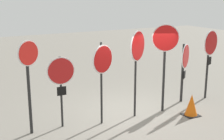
{
  "coord_description": "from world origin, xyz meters",
  "views": [
    {
      "loc": [
        -4.79,
        -7.78,
        3.69
      ],
      "look_at": [
        -0.63,
        0.0,
        1.49
      ],
      "focal_mm": 50.0,
      "sensor_mm": 36.0,
      "label": 1
    }
  ],
  "objects_px": {
    "stop_sign_0": "(29,70)",
    "stop_sign_6": "(210,50)",
    "stop_sign_1": "(61,76)",
    "stop_sign_2": "(103,65)",
    "stop_sign_4": "(165,49)",
    "stop_sign_3": "(137,53)",
    "traffic_cone_0": "(191,105)",
    "stop_sign_5": "(185,62)"
  },
  "relations": [
    {
      "from": "stop_sign_0",
      "to": "stop_sign_2",
      "type": "bearing_deg",
      "value": -36.33
    },
    {
      "from": "stop_sign_2",
      "to": "traffic_cone_0",
      "type": "bearing_deg",
      "value": -38.22
    },
    {
      "from": "stop_sign_0",
      "to": "stop_sign_1",
      "type": "height_order",
      "value": "stop_sign_0"
    },
    {
      "from": "stop_sign_1",
      "to": "stop_sign_2",
      "type": "xyz_separation_m",
      "value": [
        1.1,
        -0.31,
        0.26
      ]
    },
    {
      "from": "traffic_cone_0",
      "to": "stop_sign_4",
      "type": "bearing_deg",
      "value": 129.48
    },
    {
      "from": "stop_sign_2",
      "to": "stop_sign_1",
      "type": "bearing_deg",
      "value": 141.02
    },
    {
      "from": "traffic_cone_0",
      "to": "stop_sign_6",
      "type": "bearing_deg",
      "value": 31.31
    },
    {
      "from": "stop_sign_2",
      "to": "traffic_cone_0",
      "type": "xyz_separation_m",
      "value": [
        2.67,
        -0.72,
        -1.4
      ]
    },
    {
      "from": "stop_sign_2",
      "to": "stop_sign_4",
      "type": "xyz_separation_m",
      "value": [
        2.11,
        -0.04,
        0.27
      ]
    },
    {
      "from": "stop_sign_0",
      "to": "stop_sign_5",
      "type": "height_order",
      "value": "stop_sign_0"
    },
    {
      "from": "stop_sign_2",
      "to": "stop_sign_3",
      "type": "distance_m",
      "value": 1.17
    },
    {
      "from": "stop_sign_0",
      "to": "stop_sign_6",
      "type": "bearing_deg",
      "value": -27.84
    },
    {
      "from": "stop_sign_5",
      "to": "stop_sign_6",
      "type": "xyz_separation_m",
      "value": [
        1.0,
        -0.12,
        0.35
      ]
    },
    {
      "from": "stop_sign_1",
      "to": "stop_sign_4",
      "type": "height_order",
      "value": "stop_sign_4"
    },
    {
      "from": "stop_sign_1",
      "to": "stop_sign_3",
      "type": "bearing_deg",
      "value": -4.1
    },
    {
      "from": "stop_sign_1",
      "to": "stop_sign_3",
      "type": "distance_m",
      "value": 2.32
    },
    {
      "from": "stop_sign_0",
      "to": "stop_sign_3",
      "type": "bearing_deg",
      "value": -32.77
    },
    {
      "from": "stop_sign_1",
      "to": "stop_sign_5",
      "type": "xyz_separation_m",
      "value": [
        4.38,
        0.06,
        -0.08
      ]
    },
    {
      "from": "stop_sign_6",
      "to": "stop_sign_4",
      "type": "bearing_deg",
      "value": 170.86
    },
    {
      "from": "stop_sign_1",
      "to": "stop_sign_5",
      "type": "bearing_deg",
      "value": 4.34
    },
    {
      "from": "stop_sign_0",
      "to": "stop_sign_5",
      "type": "distance_m",
      "value": 5.25
    },
    {
      "from": "stop_sign_1",
      "to": "stop_sign_0",
      "type": "bearing_deg",
      "value": -176.24
    },
    {
      "from": "stop_sign_3",
      "to": "stop_sign_2",
      "type": "bearing_deg",
      "value": 148.01
    },
    {
      "from": "stop_sign_1",
      "to": "stop_sign_3",
      "type": "height_order",
      "value": "stop_sign_3"
    },
    {
      "from": "stop_sign_5",
      "to": "traffic_cone_0",
      "type": "height_order",
      "value": "stop_sign_5"
    },
    {
      "from": "stop_sign_2",
      "to": "stop_sign_4",
      "type": "distance_m",
      "value": 2.13
    },
    {
      "from": "stop_sign_0",
      "to": "stop_sign_4",
      "type": "height_order",
      "value": "stop_sign_4"
    },
    {
      "from": "stop_sign_0",
      "to": "stop_sign_4",
      "type": "xyz_separation_m",
      "value": [
        4.07,
        -0.35,
        0.25
      ]
    },
    {
      "from": "stop_sign_0",
      "to": "stop_sign_6",
      "type": "xyz_separation_m",
      "value": [
        6.24,
        -0.06,
        -0.01
      ]
    },
    {
      "from": "stop_sign_0",
      "to": "traffic_cone_0",
      "type": "height_order",
      "value": "stop_sign_0"
    },
    {
      "from": "stop_sign_6",
      "to": "stop_sign_2",
      "type": "bearing_deg",
      "value": 166.6
    },
    {
      "from": "stop_sign_5",
      "to": "traffic_cone_0",
      "type": "xyz_separation_m",
      "value": [
        -0.61,
        -1.1,
        -1.06
      ]
    },
    {
      "from": "stop_sign_0",
      "to": "stop_sign_2",
      "type": "height_order",
      "value": "stop_sign_0"
    },
    {
      "from": "stop_sign_3",
      "to": "traffic_cone_0",
      "type": "relative_size",
      "value": 3.87
    },
    {
      "from": "stop_sign_6",
      "to": "stop_sign_0",
      "type": "bearing_deg",
      "value": 162.68
    },
    {
      "from": "stop_sign_2",
      "to": "traffic_cone_0",
      "type": "relative_size",
      "value": 3.49
    },
    {
      "from": "stop_sign_3",
      "to": "traffic_cone_0",
      "type": "height_order",
      "value": "stop_sign_3"
    },
    {
      "from": "stop_sign_2",
      "to": "stop_sign_3",
      "type": "xyz_separation_m",
      "value": [
        1.14,
        0.01,
        0.24
      ]
    },
    {
      "from": "stop_sign_5",
      "to": "stop_sign_2",
      "type": "bearing_deg",
      "value": 151.81
    },
    {
      "from": "stop_sign_2",
      "to": "stop_sign_6",
      "type": "height_order",
      "value": "stop_sign_6"
    },
    {
      "from": "stop_sign_3",
      "to": "stop_sign_6",
      "type": "distance_m",
      "value": 3.16
    },
    {
      "from": "stop_sign_1",
      "to": "stop_sign_2",
      "type": "bearing_deg",
      "value": -12.42
    }
  ]
}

